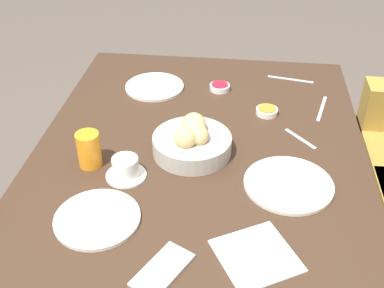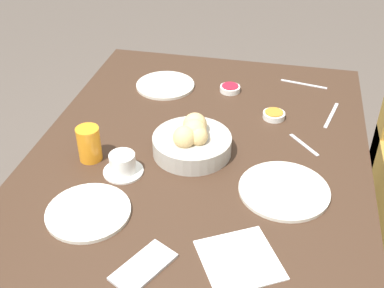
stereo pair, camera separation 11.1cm
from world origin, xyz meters
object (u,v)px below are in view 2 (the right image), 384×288
Objects in this scene: napkin at (239,260)px; juice_glass at (89,144)px; bread_basket at (192,141)px; spoon_coffee at (304,145)px; jam_bowl_berry at (230,88)px; jam_bowl_honey at (274,115)px; knife_silver at (331,115)px; cell_phone at (144,267)px; coffee_cup at (123,165)px; plate_near_left at (165,85)px; fork_silver at (304,84)px; plate_near_right at (88,212)px; plate_far_center at (284,190)px.

juice_glass is at bearing -121.57° from napkin.
spoon_coffee is (-0.11, 0.32, -0.04)m from bread_basket.
jam_bowl_berry is 0.32× the size of napkin.
spoon_coffee is (0.29, 0.27, -0.01)m from jam_bowl_berry.
jam_bowl_honey is 0.20m from knife_silver.
knife_silver is 0.86m from cell_phone.
napkin is at bearing 55.33° from coffee_cup.
plate_near_left reaches higher than knife_silver.
bread_basket reaches higher than cell_phone.
fork_silver is at bearing 160.64° from jam_bowl_honey.
napkin is (0.07, 0.39, -0.00)m from plate_near_right.
bread_basket is at bearing 128.35° from coffee_cup.
napkin reaches higher than spoon_coffee.
juice_glass is 0.56m from napkin.
plate_near_right reaches higher than knife_silver.
plate_near_left is 1.26× the size of knife_silver.
plate_near_left and plate_far_center have the same top height.
juice_glass is 0.80m from knife_silver.
plate_near_right is 0.89× the size of plate_far_center.
fork_silver is 1.01m from cell_phone.
plate_far_center is at bearing -17.22° from knife_silver.
coffee_cup is 0.55m from spoon_coffee.
bread_basket is at bearing -113.74° from plate_far_center.
knife_silver is (-0.06, 0.19, -0.01)m from jam_bowl_honey.
juice_glass is 1.43× the size of jam_bowl_berry.
juice_glass is at bearing -44.82° from fork_silver.
knife_silver is at bearing 162.78° from plate_far_center.
juice_glass is 0.62× the size of cell_phone.
coffee_cup is at bearing 69.80° from juice_glass.
plate_far_center is at bearing 91.55° from coffee_cup.
plate_near_left is (-0.38, -0.18, -0.04)m from bread_basket.
plate_near_left is at bearing -108.45° from jam_bowl_honey.
jam_bowl_berry is (-0.53, 0.22, -0.02)m from coffee_cup.
plate_far_center is 0.28m from napkin.
juice_glass is at bearing -60.25° from knife_silver.
juice_glass is 0.45× the size of napkin.
coffee_cup reaches higher than cell_phone.
cell_phone is (0.32, 0.16, -0.02)m from coffee_cup.
plate_far_center is at bearing -3.27° from fork_silver.
fork_silver is at bearing -178.39° from spoon_coffee.
plate_far_center is (0.50, 0.46, 0.00)m from plate_near_left.
cell_phone is at bearing -18.53° from jam_bowl_honey.
juice_glass is 0.92× the size of coffee_cup.
coffee_cup reaches higher than fork_silver.
plate_far_center is at bearing 66.26° from bread_basket.
coffee_cup is 1.56× the size of jam_bowl_honey.
jam_bowl_honey reaches higher than spoon_coffee.
jam_bowl_berry reaches higher than napkin.
jam_bowl_berry is 0.79m from napkin.
knife_silver is (-0.42, 0.13, -0.00)m from plate_far_center.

